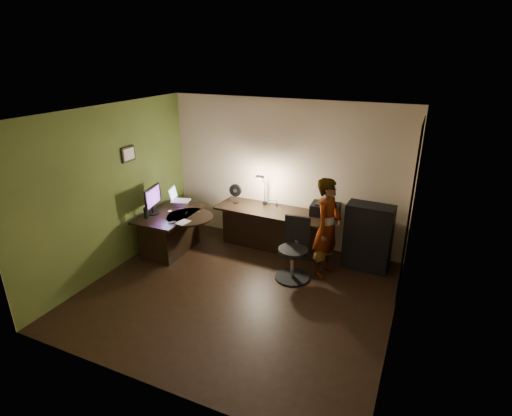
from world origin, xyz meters
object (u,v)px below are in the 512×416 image
at_px(cabinet, 368,237).
at_px(monitor, 152,204).
at_px(office_chair, 293,251).
at_px(person, 327,228).
at_px(desk_left, 172,232).
at_px(desk_right, 271,229).

relative_size(cabinet, monitor, 2.08).
relative_size(office_chair, person, 0.61).
height_order(desk_left, monitor, monitor).
relative_size(monitor, office_chair, 0.54).
distance_m(monitor, person, 3.06).
bearing_deg(cabinet, office_chair, -137.26).
bearing_deg(desk_right, office_chair, -47.51).
bearing_deg(cabinet, monitor, -161.67).
xyz_separation_m(desk_left, cabinet, (3.34, 0.84, 0.19)).
xyz_separation_m(cabinet, person, (-0.58, -0.48, 0.26)).
height_order(monitor, person, person).
xyz_separation_m(desk_left, person, (2.76, 0.36, 0.44)).
bearing_deg(cabinet, desk_right, -177.83).
height_order(cabinet, person, person).
height_order(desk_right, cabinet, cabinet).
bearing_deg(office_chair, cabinet, 35.55).
bearing_deg(office_chair, monitor, 178.89).
bearing_deg(desk_left, monitor, -148.33).
relative_size(desk_left, office_chair, 1.31).
distance_m(cabinet, person, 0.80).
bearing_deg(cabinet, desk_left, -163.16).
relative_size(cabinet, office_chair, 1.13).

